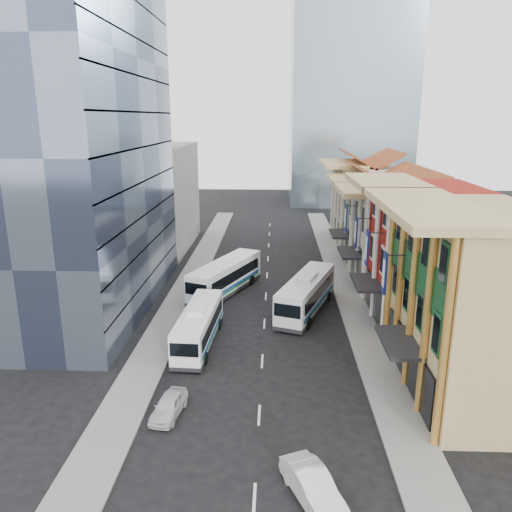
{
  "coord_description": "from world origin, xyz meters",
  "views": [
    {
      "loc": [
        0.84,
        -25.74,
        17.56
      ],
      "look_at": [
        -0.89,
        19.16,
        5.04
      ],
      "focal_mm": 35.0,
      "sensor_mm": 36.0,
      "label": 1
    }
  ],
  "objects_px": {
    "bus_left_far": "(226,276)",
    "bus_right": "(306,293)",
    "bus_left_near": "(199,325)",
    "office_tower": "(76,147)",
    "sedan_right": "(313,486)",
    "shophouse_tan": "(478,303)",
    "sedan_left": "(169,406)"
  },
  "relations": [
    {
      "from": "office_tower",
      "to": "sedan_right",
      "type": "distance_m",
      "value": 34.83
    },
    {
      "from": "bus_left_far",
      "to": "bus_right",
      "type": "xyz_separation_m",
      "value": [
        8.01,
        -4.91,
        -0.02
      ]
    },
    {
      "from": "bus_left_near",
      "to": "bus_right",
      "type": "relative_size",
      "value": 0.88
    },
    {
      "from": "shophouse_tan",
      "to": "sedan_right",
      "type": "bearing_deg",
      "value": -135.94
    },
    {
      "from": "bus_left_near",
      "to": "bus_left_far",
      "type": "height_order",
      "value": "bus_left_far"
    },
    {
      "from": "office_tower",
      "to": "bus_left_far",
      "type": "bearing_deg",
      "value": 17.06
    },
    {
      "from": "bus_left_far",
      "to": "sedan_right",
      "type": "relative_size",
      "value": 2.58
    },
    {
      "from": "shophouse_tan",
      "to": "bus_right",
      "type": "bearing_deg",
      "value": 127.95
    },
    {
      "from": "bus_left_far",
      "to": "sedan_right",
      "type": "distance_m",
      "value": 29.66
    },
    {
      "from": "shophouse_tan",
      "to": "bus_right",
      "type": "relative_size",
      "value": 1.23
    },
    {
      "from": "shophouse_tan",
      "to": "office_tower",
      "type": "xyz_separation_m",
      "value": [
        -31.0,
        14.0,
        9.0
      ]
    },
    {
      "from": "bus_left_near",
      "to": "sedan_left",
      "type": "bearing_deg",
      "value": -89.05
    },
    {
      "from": "bus_left_far",
      "to": "sedan_right",
      "type": "xyz_separation_m",
      "value": [
        6.93,
        -28.81,
        -1.11
      ]
    },
    {
      "from": "office_tower",
      "to": "bus_left_near",
      "type": "bearing_deg",
      "value": -34.84
    },
    {
      "from": "shophouse_tan",
      "to": "bus_right",
      "type": "xyz_separation_m",
      "value": [
        -10.16,
        13.03,
        -4.17
      ]
    },
    {
      "from": "bus_left_far",
      "to": "sedan_left",
      "type": "xyz_separation_m",
      "value": [
        -1.33,
        -22.15,
        -1.21
      ]
    },
    {
      "from": "bus_right",
      "to": "office_tower",
      "type": "bearing_deg",
      "value": -163.04
    },
    {
      "from": "sedan_left",
      "to": "sedan_right",
      "type": "xyz_separation_m",
      "value": [
        8.26,
        -6.67,
        0.1
      ]
    },
    {
      "from": "bus_right",
      "to": "bus_left_far",
      "type": "bearing_deg",
      "value": 168.14
    },
    {
      "from": "bus_left_near",
      "to": "bus_left_far",
      "type": "bearing_deg",
      "value": 88.63
    },
    {
      "from": "sedan_left",
      "to": "sedan_right",
      "type": "distance_m",
      "value": 10.62
    },
    {
      "from": "office_tower",
      "to": "bus_left_near",
      "type": "xyz_separation_m",
      "value": [
        11.87,
        -8.27,
        -13.38
      ]
    },
    {
      "from": "bus_right",
      "to": "sedan_left",
      "type": "bearing_deg",
      "value": -98.82
    },
    {
      "from": "bus_left_near",
      "to": "sedan_left",
      "type": "distance_m",
      "value": 10.0
    },
    {
      "from": "office_tower",
      "to": "bus_left_far",
      "type": "relative_size",
      "value": 2.61
    },
    {
      "from": "office_tower",
      "to": "sedan_right",
      "type": "bearing_deg",
      "value": -51.54
    },
    {
      "from": "bus_left_near",
      "to": "sedan_right",
      "type": "height_order",
      "value": "bus_left_near"
    },
    {
      "from": "shophouse_tan",
      "to": "sedan_right",
      "type": "height_order",
      "value": "shophouse_tan"
    },
    {
      "from": "bus_left_near",
      "to": "sedan_right",
      "type": "bearing_deg",
      "value": -61.5
    },
    {
      "from": "bus_left_near",
      "to": "bus_right",
      "type": "distance_m",
      "value": 11.56
    },
    {
      "from": "shophouse_tan",
      "to": "bus_left_near",
      "type": "relative_size",
      "value": 1.39
    },
    {
      "from": "office_tower",
      "to": "bus_right",
      "type": "xyz_separation_m",
      "value": [
        20.84,
        -0.97,
        -13.17
      ]
    }
  ]
}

